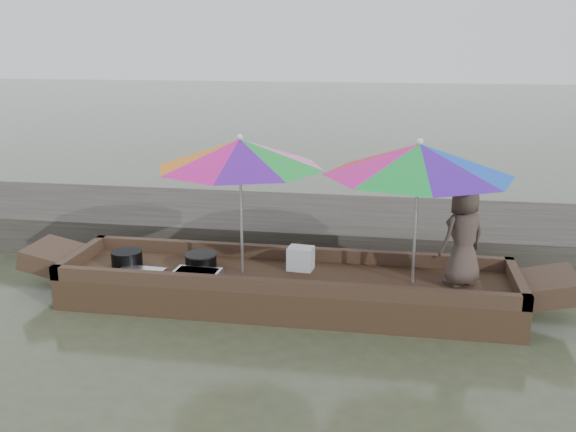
% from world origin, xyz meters
% --- Properties ---
extents(water, '(80.00, 80.00, 0.00)m').
position_xyz_m(water, '(0.00, 0.00, 0.00)').
color(water, '#3E482F').
rests_on(water, ground).
extents(dock, '(22.00, 2.20, 0.50)m').
position_xyz_m(dock, '(0.00, 2.20, 0.25)').
color(dock, '#2D2B26').
rests_on(dock, ground).
extents(boat_hull, '(4.99, 1.20, 0.35)m').
position_xyz_m(boat_hull, '(0.00, 0.00, 0.17)').
color(boat_hull, '#301F13').
rests_on(boat_hull, water).
extents(cooking_pot, '(0.35, 0.35, 0.18)m').
position_xyz_m(cooking_pot, '(-1.85, -0.04, 0.44)').
color(cooking_pot, black).
rests_on(cooking_pot, boat_hull).
extents(tray_crayfish, '(0.52, 0.37, 0.09)m').
position_xyz_m(tray_crayfish, '(-0.94, -0.30, 0.39)').
color(tray_crayfish, silver).
rests_on(tray_crayfish, boat_hull).
extents(tray_scallop, '(0.53, 0.39, 0.06)m').
position_xyz_m(tray_scallop, '(-1.59, -0.32, 0.38)').
color(tray_scallop, silver).
rests_on(tray_scallop, boat_hull).
extents(charcoal_grill, '(0.35, 0.35, 0.17)m').
position_xyz_m(charcoal_grill, '(-0.99, 0.03, 0.43)').
color(charcoal_grill, black).
rests_on(charcoal_grill, boat_hull).
extents(supply_bag, '(0.30, 0.25, 0.26)m').
position_xyz_m(supply_bag, '(0.13, 0.21, 0.48)').
color(supply_bag, silver).
rests_on(supply_bag, boat_hull).
extents(vendor, '(0.63, 0.59, 1.07)m').
position_xyz_m(vendor, '(1.87, 0.04, 0.89)').
color(vendor, '#483933').
rests_on(vendor, boat_hull).
extents(umbrella_bow, '(1.91, 1.91, 1.55)m').
position_xyz_m(umbrella_bow, '(-0.50, 0.00, 1.12)').
color(umbrella_bow, pink).
rests_on(umbrella_bow, boat_hull).
extents(umbrella_stern, '(2.16, 2.16, 1.55)m').
position_xyz_m(umbrella_stern, '(1.37, 0.00, 1.12)').
color(umbrella_stern, orange).
rests_on(umbrella_stern, boat_hull).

